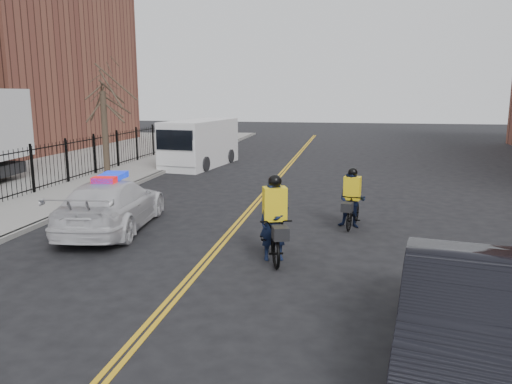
{
  "coord_description": "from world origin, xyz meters",
  "views": [
    {
      "loc": [
        3.37,
        -11.11,
        4.06
      ],
      "look_at": [
        0.81,
        2.52,
        1.3
      ],
      "focal_mm": 35.0,
      "sensor_mm": 36.0,
      "label": 1
    }
  ],
  "objects": [
    {
      "name": "cargo_van",
      "position": [
        -4.93,
        15.7,
        1.26
      ],
      "size": [
        3.06,
        6.39,
        2.58
      ],
      "rotation": [
        0.0,
        0.0,
        -0.14
      ],
      "color": "white",
      "rests_on": "ground"
    },
    {
      "name": "warehouse_far",
      "position": [
        -23.0,
        24.0,
        7.0
      ],
      "size": [
        14.0,
        18.0,
        14.0
      ],
      "primitive_type": "cube",
      "color": "brown",
      "rests_on": "ground"
    },
    {
      "name": "cyclist_near",
      "position": [
        1.64,
        0.6,
        0.74
      ],
      "size": [
        1.42,
        2.3,
        2.13
      ],
      "rotation": [
        0.0,
        0.0,
        0.33
      ],
      "color": "black",
      "rests_on": "ground"
    },
    {
      "name": "dark_sedan",
      "position": [
        5.11,
        -3.74,
        0.83
      ],
      "size": [
        2.55,
        5.27,
        1.66
      ],
      "primitive_type": "imported",
      "rotation": [
        0.0,
        0.0,
        -0.16
      ],
      "color": "black",
      "rests_on": "ground"
    },
    {
      "name": "sidewalk",
      "position": [
        -7.5,
        8.0,
        0.07
      ],
      "size": [
        3.0,
        60.0,
        0.15
      ],
      "primitive_type": "cube",
      "color": "gray",
      "rests_on": "ground"
    },
    {
      "name": "center_line_right",
      "position": [
        0.08,
        8.0,
        0.01
      ],
      "size": [
        0.1,
        60.0,
        0.01
      ],
      "primitive_type": "cube",
      "color": "gold",
      "rests_on": "ground"
    },
    {
      "name": "center_line_left",
      "position": [
        -0.08,
        8.0,
        0.01
      ],
      "size": [
        0.1,
        60.0,
        0.01
      ],
      "primitive_type": "cube",
      "color": "gold",
      "rests_on": "ground"
    },
    {
      "name": "iron_fence",
      "position": [
        -9.0,
        8.0,
        1.0
      ],
      "size": [
        0.12,
        28.0,
        2.0
      ],
      "primitive_type": null,
      "color": "black",
      "rests_on": "ground"
    },
    {
      "name": "street_tree",
      "position": [
        -7.6,
        10.0,
        3.53
      ],
      "size": [
        3.2,
        3.2,
        4.8
      ],
      "color": "#372A21",
      "rests_on": "sidewalk"
    },
    {
      "name": "curb",
      "position": [
        -6.0,
        8.0,
        0.07
      ],
      "size": [
        0.2,
        60.0,
        0.15
      ],
      "primitive_type": "cube",
      "color": "gray",
      "rests_on": "ground"
    },
    {
      "name": "cyclist_far",
      "position": [
        3.5,
        4.02,
        0.73
      ],
      "size": [
        0.94,
        1.9,
        1.85
      ],
      "rotation": [
        0.0,
        0.0,
        -0.2
      ],
      "color": "black",
      "rests_on": "ground"
    },
    {
      "name": "ground",
      "position": [
        0.0,
        0.0,
        0.0
      ],
      "size": [
        120.0,
        120.0,
        0.0
      ],
      "primitive_type": "plane",
      "color": "black",
      "rests_on": "ground"
    },
    {
      "name": "police_cruiser",
      "position": [
        -3.57,
        2.43,
        0.77
      ],
      "size": [
        2.76,
        5.48,
        1.69
      ],
      "rotation": [
        0.0,
        0.0,
        3.26
      ],
      "color": "silver",
      "rests_on": "ground"
    }
  ]
}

